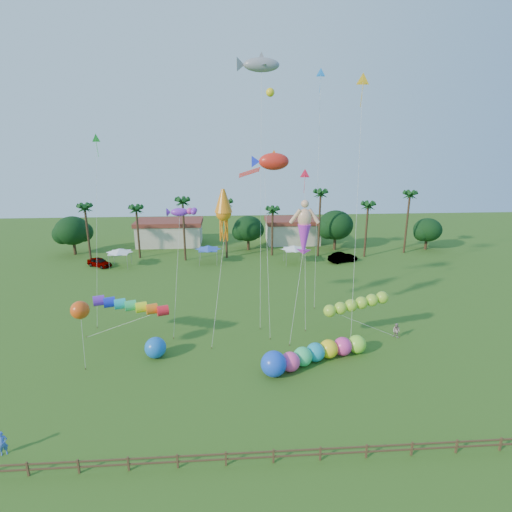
{
  "coord_description": "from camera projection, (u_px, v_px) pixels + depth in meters",
  "views": [
    {
      "loc": [
        -2.53,
        -26.48,
        19.7
      ],
      "look_at": [
        0.0,
        10.0,
        9.0
      ],
      "focal_mm": 28.0,
      "sensor_mm": 36.0,
      "label": 1
    }
  ],
  "objects": [
    {
      "name": "lobster_kite",
      "position": [
        180.0,
        212.0,
        40.59
      ],
      "size": [
        3.19,
        4.16,
        13.2
      ],
      "color": "purple",
      "rests_on": "ground"
    },
    {
      "name": "tree_line",
      "position": [
        263.0,
        228.0,
        72.21
      ],
      "size": [
        69.46,
        8.91,
        11.0
      ],
      "color": "#3A2819",
      "rests_on": "ground"
    },
    {
      "name": "squid_kite",
      "position": [
        224.0,
        213.0,
        39.58
      ],
      "size": [
        2.47,
        5.17,
        15.18
      ],
      "color": "orange",
      "rests_on": "ground"
    },
    {
      "name": "green_worm",
      "position": [
        330.0,
        311.0,
        39.71
      ],
      "size": [
        10.96,
        2.26,
        4.05
      ],
      "color": "#96CF2E",
      "rests_on": "ground"
    },
    {
      "name": "fence",
      "position": [
        274.0,
        455.0,
        25.14
      ],
      "size": [
        36.12,
        0.12,
        1.0
      ],
      "color": "brown",
      "rests_on": "ground"
    },
    {
      "name": "car_b",
      "position": [
        343.0,
        257.0,
        66.52
      ],
      "size": [
        5.14,
        3.17,
        1.6
      ],
      "primitive_type": "imported",
      "rotation": [
        0.0,
        0.0,
        1.9
      ],
      "color": "#4C4C54",
      "rests_on": "ground"
    },
    {
      "name": "delta_kite_green",
      "position": [
        96.0,
        144.0,
        41.62
      ],
      "size": [
        1.36,
        4.37,
        20.29
      ],
      "color": "green",
      "rests_on": "ground"
    },
    {
      "name": "fish_kite",
      "position": [
        274.0,
        162.0,
        41.72
      ],
      "size": [
        5.03,
        7.54,
        18.48
      ],
      "color": "red",
      "rests_on": "ground"
    },
    {
      "name": "rainbow_tube",
      "position": [
        143.0,
        311.0,
        38.88
      ],
      "size": [
        10.28,
        3.07,
        4.13
      ],
      "color": "red",
      "rests_on": "ground"
    },
    {
      "name": "caterpillar_inflatable",
      "position": [
        311.0,
        354.0,
        36.2
      ],
      "size": [
        10.73,
        5.66,
        2.25
      ],
      "rotation": [
        0.0,
        0.0,
        0.39
      ],
      "color": "#FF4396",
      "rests_on": "ground"
    },
    {
      "name": "buildings_row",
      "position": [
        226.0,
        233.0,
        78.16
      ],
      "size": [
        35.0,
        7.0,
        4.0
      ],
      "color": "beige",
      "rests_on": "ground"
    },
    {
      "name": "delta_kite_yellow",
      "position": [
        363.0,
        85.0,
        36.55
      ],
      "size": [
        1.4,
        3.81,
        25.58
      ],
      "color": "gold",
      "rests_on": "ground"
    },
    {
      "name": "merman_kite",
      "position": [
        304.0,
        231.0,
        40.68
      ],
      "size": [
        3.25,
        5.23,
        13.42
      ],
      "color": "#EDAF87",
      "rests_on": "ground"
    },
    {
      "name": "orange_ball_kite",
      "position": [
        80.0,
        310.0,
        34.51
      ],
      "size": [
        1.72,
        1.72,
        6.31
      ],
      "color": "#E04A12",
      "rests_on": "ground"
    },
    {
      "name": "tent_row",
      "position": [
        208.0,
        248.0,
        64.67
      ],
      "size": [
        31.0,
        4.0,
        0.6
      ],
      "color": "white",
      "rests_on": "ground"
    },
    {
      "name": "delta_kite_blue",
      "position": [
        321.0,
        79.0,
        45.06
      ],
      "size": [
        1.22,
        4.57,
        27.45
      ],
      "color": "#1A7DED",
      "rests_on": "ground"
    },
    {
      "name": "car_a",
      "position": [
        99.0,
        262.0,
        64.12
      ],
      "size": [
        4.53,
        3.79,
        1.46
      ],
      "primitive_type": "imported",
      "rotation": [
        0.0,
        0.0,
        0.99
      ],
      "color": "#4C4C54",
      "rests_on": "ground"
    },
    {
      "name": "spectator_a",
      "position": [
        2.0,
        443.0,
        25.75
      ],
      "size": [
        0.72,
        0.61,
        1.68
      ],
      "primitive_type": "imported",
      "rotation": [
        0.0,
        0.0,
        0.4
      ],
      "color": "blue",
      "rests_on": "ground"
    },
    {
      "name": "spectator_b",
      "position": [
        396.0,
        331.0,
        41.01
      ],
      "size": [
        0.92,
        0.97,
        1.58
      ],
      "primitive_type": "imported",
      "rotation": [
        0.0,
        0.0,
        -1.0
      ],
      "color": "#A38B88",
      "rests_on": "ground"
    },
    {
      "name": "ground",
      "position": [
        265.0,
        403.0,
        31.05
      ],
      "size": [
        160.0,
        160.0,
        0.0
      ],
      "primitive_type": "plane",
      "color": "#285116",
      "rests_on": "ground"
    },
    {
      "name": "delta_kite_red",
      "position": [
        305.0,
        177.0,
        41.41
      ],
      "size": [
        1.2,
        3.63,
        16.8
      ],
      "color": "#EF1A3E",
      "rests_on": "ground"
    },
    {
      "name": "shark_kite",
      "position": [
        261.0,
        65.0,
        40.56
      ],
      "size": [
        5.25,
        7.05,
        27.88
      ],
      "color": "gray",
      "rests_on": "ground"
    },
    {
      "name": "blue_ball",
      "position": [
        155.0,
        348.0,
        37.29
      ],
      "size": [
        1.99,
        1.99,
        1.99
      ],
      "primitive_type": "sphere",
      "color": "blue",
      "rests_on": "ground"
    }
  ]
}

